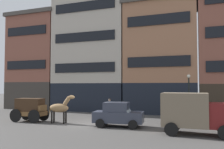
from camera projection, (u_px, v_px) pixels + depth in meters
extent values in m
plane|color=#4C4947|center=(90.00, 124.00, 19.16)|extent=(120.00, 120.00, 0.00)
cube|color=#38332D|center=(40.00, 95.00, 33.14)|extent=(7.07, 6.01, 3.52)
cube|color=brown|center=(41.00, 51.00, 33.42)|extent=(7.07, 6.01, 8.83)
cube|color=#47423D|center=(41.00, 18.00, 33.63)|extent=(7.57, 6.51, 0.50)
cube|color=black|center=(26.00, 65.00, 30.44)|extent=(5.94, 0.12, 1.10)
cube|color=black|center=(26.00, 31.00, 30.64)|extent=(5.94, 0.12, 1.10)
cube|color=black|center=(94.00, 96.00, 30.34)|extent=(9.13, 6.01, 3.36)
cube|color=#B7AD9E|center=(95.00, 28.00, 30.74)|extent=(9.13, 6.01, 14.47)
cube|color=black|center=(84.00, 68.00, 27.61)|extent=(7.67, 0.12, 1.10)
cube|color=black|center=(84.00, 37.00, 27.78)|extent=(7.67, 0.12, 1.10)
cube|color=black|center=(84.00, 6.00, 27.94)|extent=(7.67, 0.12, 1.10)
cube|color=black|center=(162.00, 98.00, 27.42)|extent=(7.76, 6.01, 3.36)
cube|color=#9E6B4C|center=(162.00, 45.00, 27.70)|extent=(7.76, 6.01, 8.86)
cube|color=#47423D|center=(161.00, 6.00, 27.91)|extent=(8.26, 6.51, 0.50)
cube|color=black|center=(158.00, 62.00, 24.72)|extent=(6.52, 0.12, 1.10)
cube|color=black|center=(157.00, 20.00, 24.92)|extent=(6.52, 0.12, 1.10)
cube|color=brown|center=(30.00, 113.00, 20.43)|extent=(2.77, 1.46, 0.36)
cube|color=#3D2819|center=(30.00, 105.00, 20.47)|extent=(2.36, 1.24, 1.10)
cube|color=brown|center=(41.00, 108.00, 20.13)|extent=(0.46, 1.06, 0.50)
cylinder|color=black|center=(44.00, 114.00, 20.85)|extent=(1.10, 0.14, 1.10)
cylinder|color=black|center=(34.00, 116.00, 19.49)|extent=(1.10, 0.14, 1.10)
cylinder|color=black|center=(26.00, 114.00, 21.36)|extent=(1.10, 0.14, 1.10)
cylinder|color=black|center=(15.00, 116.00, 20.00)|extent=(1.10, 0.14, 1.10)
ellipsoid|color=#937047|center=(59.00, 108.00, 19.47)|extent=(1.73, 0.70, 0.70)
cylinder|color=#937047|center=(67.00, 101.00, 19.30)|extent=(0.68, 0.36, 0.76)
ellipsoid|color=#937047|center=(71.00, 97.00, 19.20)|extent=(0.57, 0.27, 0.30)
cylinder|color=#937047|center=(50.00, 110.00, 19.70)|extent=(0.27, 0.12, 0.65)
cylinder|color=black|center=(66.00, 117.00, 19.46)|extent=(0.14, 0.14, 0.95)
cylinder|color=black|center=(64.00, 118.00, 19.11)|extent=(0.14, 0.14, 0.95)
cylinder|color=black|center=(54.00, 117.00, 19.77)|extent=(0.14, 0.14, 0.95)
cylinder|color=black|center=(52.00, 117.00, 19.42)|extent=(0.14, 0.14, 0.95)
cube|color=maroon|center=(216.00, 115.00, 14.50)|extent=(1.43, 1.73, 1.50)
cube|color=#756651|center=(185.00, 109.00, 15.15)|extent=(2.83, 1.95, 2.10)
cube|color=silver|center=(224.00, 112.00, 14.35)|extent=(0.22, 1.36, 0.64)
cylinder|color=black|center=(223.00, 127.00, 15.18)|extent=(0.84, 0.24, 0.84)
cylinder|color=black|center=(175.00, 125.00, 16.25)|extent=(0.84, 0.24, 0.84)
cylinder|color=black|center=(171.00, 129.00, 14.48)|extent=(0.84, 0.24, 0.84)
cube|color=#333847|center=(118.00, 117.00, 17.82)|extent=(3.86, 2.01, 0.80)
cube|color=#333847|center=(117.00, 107.00, 17.89)|extent=(1.95, 1.63, 0.70)
cube|color=silver|center=(128.00, 109.00, 17.69)|extent=(0.48, 1.34, 0.56)
cylinder|color=black|center=(136.00, 121.00, 18.34)|extent=(0.68, 0.25, 0.66)
cylinder|color=black|center=(133.00, 125.00, 16.71)|extent=(0.68, 0.25, 0.66)
cylinder|color=black|center=(106.00, 120.00, 18.90)|extent=(0.68, 0.25, 0.66)
cylinder|color=black|center=(100.00, 123.00, 17.26)|extent=(0.68, 0.25, 0.66)
cylinder|color=#38332D|center=(109.00, 112.00, 23.96)|extent=(0.16, 0.16, 0.85)
cylinder|color=#38332D|center=(110.00, 112.00, 23.89)|extent=(0.16, 0.16, 0.85)
cylinder|color=#38332D|center=(110.00, 105.00, 23.96)|extent=(0.40, 0.40, 0.62)
sphere|color=tan|center=(110.00, 100.00, 23.98)|extent=(0.22, 0.22, 0.22)
cylinder|color=#38332D|center=(110.00, 99.00, 23.98)|extent=(0.28, 0.28, 0.02)
cylinder|color=#38332D|center=(110.00, 99.00, 23.98)|extent=(0.18, 0.18, 0.09)
cylinder|color=black|center=(189.00, 98.00, 22.02)|extent=(0.12, 0.12, 3.80)
sphere|color=silver|center=(189.00, 76.00, 22.11)|extent=(0.32, 0.32, 0.32)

